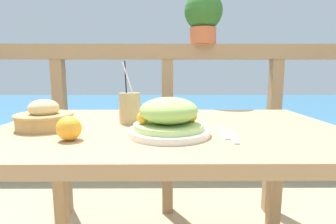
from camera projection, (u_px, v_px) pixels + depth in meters
patio_table at (168, 149)px, 1.01m from camera, size 1.27×0.83×0.73m
railing_fence at (167, 101)px, 1.66m from camera, size 2.80×0.08×1.10m
sea_backdrop at (167, 118)px, 4.22m from camera, size 12.00×4.00×0.39m
salad_plate at (168, 119)px, 0.84m from camera, size 0.27×0.27×0.12m
drink_glass at (130, 108)px, 1.03m from camera, size 0.09×0.09×0.25m
bread_basket at (44, 117)px, 0.93m from camera, size 0.20×0.20×0.11m
potted_plant at (203, 15)px, 1.58m from camera, size 0.23×0.23×0.31m
fork at (233, 136)px, 0.82m from camera, size 0.04×0.18×0.00m
knife at (223, 132)px, 0.87m from camera, size 0.03×0.18×0.00m
orange_near_basket at (69, 128)px, 0.78m from camera, size 0.07×0.07×0.07m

